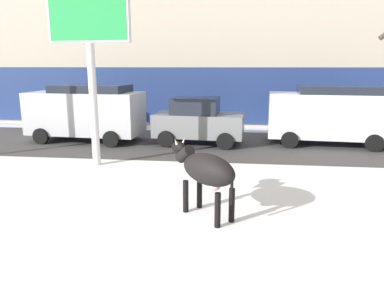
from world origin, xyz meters
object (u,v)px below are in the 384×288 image
car_grey_hatchback (198,121)px  pedestrian_far_left (111,111)px  cow_black (206,170)px  car_silver_van (86,111)px  car_white_van (329,114)px  billboard (89,22)px  pedestrian_by_cars (108,111)px  pedestrian_near_billboard (348,115)px

car_grey_hatchback → pedestrian_far_left: (-4.64, 2.93, -0.05)m
cow_black → car_silver_van: bearing=127.9°
cow_black → car_white_van: car_white_van is taller
car_grey_hatchback → billboard: bearing=-129.0°
car_grey_hatchback → car_white_van: 5.15m
car_silver_van → car_grey_hatchback: bearing=-0.4°
billboard → car_grey_hatchback: size_ratio=1.54×
car_silver_van → billboard: bearing=-63.5°
billboard → pedestrian_far_left: bearing=105.3°
car_grey_hatchback → pedestrian_far_left: car_grey_hatchback is taller
billboard → car_silver_van: bearing=116.5°
billboard → pedestrian_by_cars: 7.56m
cow_black → billboard: size_ratio=0.30×
pedestrian_near_billboard → pedestrian_by_cars: (-11.35, 0.00, 0.00)m
pedestrian_near_billboard → pedestrian_far_left: (-11.24, 0.00, 0.00)m
cow_black → pedestrian_far_left: pedestrian_far_left is taller
car_silver_van → pedestrian_near_billboard: (11.25, 2.89, -0.36)m
billboard → pedestrian_far_left: size_ratio=3.21×
cow_black → car_white_van: 8.64m
billboard → car_white_van: size_ratio=1.18×
billboard → car_grey_hatchback: (2.87, 3.54, -3.39)m
car_silver_van → car_white_van: bearing=2.4°
billboard → pedestrian_near_billboard: bearing=34.3°
car_silver_van → pedestrian_by_cars: car_silver_van is taller
cow_black → pedestrian_far_left: 11.42m
cow_black → car_grey_hatchback: 7.13m
car_grey_hatchback → pedestrian_near_billboard: size_ratio=2.09×
car_silver_van → pedestrian_by_cars: 2.92m
car_silver_van → pedestrian_near_billboard: 11.63m
pedestrian_by_cars → pedestrian_far_left: (0.11, 0.00, 0.00)m
cow_black → car_grey_hatchback: size_ratio=0.46×
car_silver_van → pedestrian_near_billboard: car_silver_van is taller
billboard → cow_black: bearing=-43.3°
cow_black → car_white_van: bearing=60.5°
car_grey_hatchback → pedestrian_by_cars: bearing=148.4°
car_white_van → pedestrian_by_cars: bearing=165.9°
billboard → pedestrian_by_cars: (-1.88, 6.47, -3.43)m
billboard → car_silver_van: size_ratio=1.18×
car_silver_van → pedestrian_by_cars: (-0.10, 2.89, -0.36)m
car_grey_hatchback → pedestrian_far_left: size_ratio=2.09×
car_white_van → pedestrian_by_cars: size_ratio=2.73×
pedestrian_near_billboard → pedestrian_by_cars: size_ratio=1.00×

